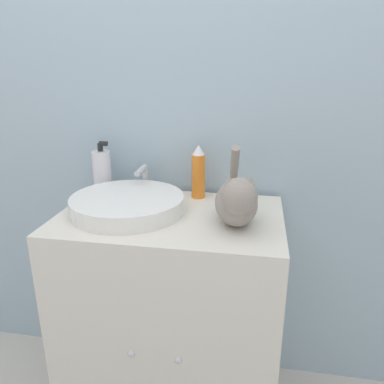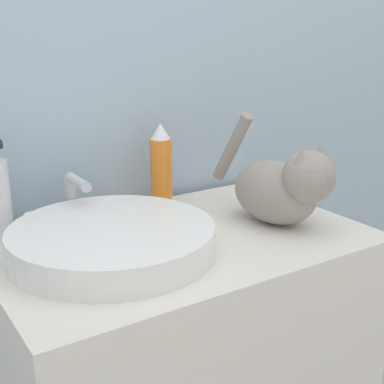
{
  "view_description": "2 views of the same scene",
  "coord_description": "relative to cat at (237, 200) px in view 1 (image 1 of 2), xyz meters",
  "views": [
    {
      "loc": [
        0.27,
        -0.88,
        1.3
      ],
      "look_at": [
        0.07,
        0.23,
        0.91
      ],
      "focal_mm": 35.0,
      "sensor_mm": 36.0,
      "label": 1
    },
    {
      "loc": [
        -0.52,
        -0.61,
        1.23
      ],
      "look_at": [
        -0.0,
        0.19,
        0.94
      ],
      "focal_mm": 50.0,
      "sensor_mm": 36.0,
      "label": 2
    }
  ],
  "objects": [
    {
      "name": "faucet",
      "position": [
        -0.37,
        0.25,
        -0.03
      ],
      "size": [
        0.2,
        0.11,
        0.11
      ],
      "color": "silver",
      "rests_on": "vanity_cabinet"
    },
    {
      "name": "wall_back",
      "position": [
        -0.22,
        0.34,
        0.34
      ],
      "size": [
        6.0,
        0.05,
        2.5
      ],
      "color": "#9EB7C6",
      "rests_on": "ground_plane"
    },
    {
      "name": "vanity_cabinet",
      "position": [
        -0.22,
        0.05,
        -0.5
      ],
      "size": [
        0.74,
        0.5,
        0.83
      ],
      "color": "silver",
      "rests_on": "ground_plane"
    },
    {
      "name": "spray_bottle",
      "position": [
        -0.16,
        0.24,
        0.01
      ],
      "size": [
        0.05,
        0.05,
        0.2
      ],
      "color": "orange",
      "rests_on": "vanity_cabinet"
    },
    {
      "name": "sink_basin",
      "position": [
        -0.37,
        0.05,
        -0.06
      ],
      "size": [
        0.38,
        0.38,
        0.06
      ],
      "color": "white",
      "rests_on": "vanity_cabinet"
    },
    {
      "name": "cat",
      "position": [
        0.0,
        0.0,
        0.0
      ],
      "size": [
        0.16,
        0.33,
        0.23
      ],
      "rotation": [
        0.0,
        0.0,
        -1.44
      ],
      "color": "gray",
      "rests_on": "vanity_cabinet"
    },
    {
      "name": "soap_bottle",
      "position": [
        -0.53,
        0.24,
        -0.0
      ],
      "size": [
        0.07,
        0.07,
        0.2
      ],
      "color": "silver",
      "rests_on": "vanity_cabinet"
    }
  ]
}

